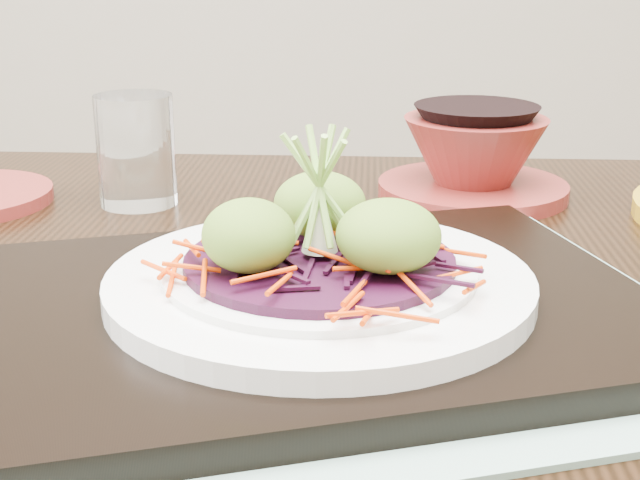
{
  "coord_description": "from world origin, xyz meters",
  "views": [
    {
      "loc": [
        -0.05,
        -0.47,
        0.97
      ],
      "look_at": [
        -0.06,
        0.01,
        0.81
      ],
      "focal_mm": 50.0,
      "sensor_mm": 36.0,
      "label": 1
    }
  ],
  "objects_px": {
    "white_plate": "(320,282)",
    "water_glass": "(136,150)",
    "serving_tray": "(320,308)",
    "dining_table": "(278,471)",
    "terracotta_bowl_set": "(474,161)"
  },
  "relations": [
    {
      "from": "serving_tray",
      "to": "dining_table",
      "type": "bearing_deg",
      "value": 138.46
    },
    {
      "from": "serving_tray",
      "to": "water_glass",
      "type": "bearing_deg",
      "value": 106.19
    },
    {
      "from": "water_glass",
      "to": "terracotta_bowl_set",
      "type": "height_order",
      "value": "water_glass"
    },
    {
      "from": "dining_table",
      "to": "white_plate",
      "type": "height_order",
      "value": "white_plate"
    },
    {
      "from": "water_glass",
      "to": "dining_table",
      "type": "bearing_deg",
      "value": -61.77
    },
    {
      "from": "dining_table",
      "to": "water_glass",
      "type": "bearing_deg",
      "value": 120.83
    },
    {
      "from": "white_plate",
      "to": "water_glass",
      "type": "xyz_separation_m",
      "value": [
        -0.15,
        0.25,
        0.02
      ]
    },
    {
      "from": "white_plate",
      "to": "water_glass",
      "type": "relative_size",
      "value": 2.62
    },
    {
      "from": "serving_tray",
      "to": "white_plate",
      "type": "relative_size",
      "value": 1.54
    },
    {
      "from": "serving_tray",
      "to": "water_glass",
      "type": "xyz_separation_m",
      "value": [
        -0.15,
        0.25,
        0.03
      ]
    },
    {
      "from": "dining_table",
      "to": "water_glass",
      "type": "height_order",
      "value": "water_glass"
    },
    {
      "from": "dining_table",
      "to": "white_plate",
      "type": "xyz_separation_m",
      "value": [
        0.03,
        -0.01,
        0.13
      ]
    },
    {
      "from": "terracotta_bowl_set",
      "to": "water_glass",
      "type": "bearing_deg",
      "value": -174.56
    },
    {
      "from": "water_glass",
      "to": "terracotta_bowl_set",
      "type": "bearing_deg",
      "value": 5.44
    },
    {
      "from": "white_plate",
      "to": "serving_tray",
      "type": "bearing_deg",
      "value": -20.56
    }
  ]
}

